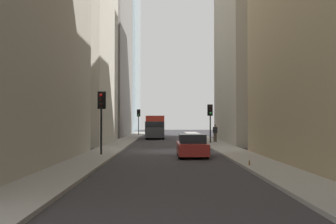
{
  "coord_description": "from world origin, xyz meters",
  "views": [
    {
      "loc": [
        -29.2,
        0.37,
        2.26
      ],
      "look_at": [
        11.36,
        -0.08,
        3.13
      ],
      "focal_mm": 42.52,
      "sensor_mm": 36.0,
      "label": 1
    }
  ],
  "objects_px": {
    "delivery_truck": "(155,127)",
    "traffic_light_midblock": "(210,115)",
    "pedestrian": "(215,132)",
    "traffic_light_foreground": "(101,108)",
    "traffic_light_far_junction": "(139,116)",
    "sedan_red": "(192,146)",
    "discarded_bottle": "(249,163)"
  },
  "relations": [
    {
      "from": "sedan_red",
      "to": "traffic_light_far_junction",
      "type": "distance_m",
      "value": 35.87
    },
    {
      "from": "delivery_truck",
      "to": "sedan_red",
      "type": "relative_size",
      "value": 1.5
    },
    {
      "from": "traffic_light_foreground",
      "to": "traffic_light_far_junction",
      "type": "bearing_deg",
      "value": -0.19
    },
    {
      "from": "sedan_red",
      "to": "traffic_light_far_junction",
      "type": "xyz_separation_m",
      "value": [
        35.37,
        5.55,
        2.27
      ]
    },
    {
      "from": "traffic_light_midblock",
      "to": "traffic_light_foreground",
      "type": "bearing_deg",
      "value": 147.77
    },
    {
      "from": "pedestrian",
      "to": "delivery_truck",
      "type": "bearing_deg",
      "value": 32.71
    },
    {
      "from": "delivery_truck",
      "to": "traffic_light_midblock",
      "type": "height_order",
      "value": "traffic_light_midblock"
    },
    {
      "from": "traffic_light_foreground",
      "to": "delivery_truck",
      "type": "bearing_deg",
      "value": -6.73
    },
    {
      "from": "traffic_light_midblock",
      "to": "traffic_light_far_junction",
      "type": "bearing_deg",
      "value": 20.74
    },
    {
      "from": "delivery_truck",
      "to": "sedan_red",
      "type": "distance_m",
      "value": 24.65
    },
    {
      "from": "traffic_light_foreground",
      "to": "pedestrian",
      "type": "xyz_separation_m",
      "value": [
        14.7,
        -9.05,
        -1.95
      ]
    },
    {
      "from": "delivery_truck",
      "to": "sedan_red",
      "type": "xyz_separation_m",
      "value": [
        -24.48,
        -2.8,
        -0.8
      ]
    },
    {
      "from": "pedestrian",
      "to": "traffic_light_foreground",
      "type": "bearing_deg",
      "value": 148.39
    },
    {
      "from": "traffic_light_far_junction",
      "to": "discarded_bottle",
      "type": "xyz_separation_m",
      "value": [
        -41.3,
        -7.85,
        -2.69
      ]
    },
    {
      "from": "sedan_red",
      "to": "traffic_light_midblock",
      "type": "relative_size",
      "value": 1.17
    },
    {
      "from": "traffic_light_foreground",
      "to": "pedestrian",
      "type": "distance_m",
      "value": 17.38
    },
    {
      "from": "traffic_light_midblock",
      "to": "pedestrian",
      "type": "distance_m",
      "value": 2.31
    },
    {
      "from": "traffic_light_foreground",
      "to": "discarded_bottle",
      "type": "height_order",
      "value": "traffic_light_foreground"
    },
    {
      "from": "delivery_truck",
      "to": "sedan_red",
      "type": "height_order",
      "value": "delivery_truck"
    },
    {
      "from": "traffic_light_far_junction",
      "to": "delivery_truck",
      "type": "bearing_deg",
      "value": -165.8
    },
    {
      "from": "traffic_light_foreground",
      "to": "pedestrian",
      "type": "bearing_deg",
      "value": -31.61
    },
    {
      "from": "delivery_truck",
      "to": "pedestrian",
      "type": "xyz_separation_m",
      "value": [
        -9.62,
        -6.18,
        -0.37
      ]
    },
    {
      "from": "delivery_truck",
      "to": "discarded_bottle",
      "type": "xyz_separation_m",
      "value": [
        -30.41,
        -5.09,
        -1.21
      ]
    },
    {
      "from": "traffic_light_far_junction",
      "to": "traffic_light_foreground",
      "type": "bearing_deg",
      "value": 179.81
    },
    {
      "from": "delivery_truck",
      "to": "discarded_bottle",
      "type": "distance_m",
      "value": 30.86
    },
    {
      "from": "traffic_light_midblock",
      "to": "delivery_truck",
      "type": "bearing_deg",
      "value": 26.71
    },
    {
      "from": "delivery_truck",
      "to": "traffic_light_midblock",
      "type": "distance_m",
      "value": 12.38
    },
    {
      "from": "traffic_light_far_junction",
      "to": "sedan_red",
      "type": "bearing_deg",
      "value": -171.08
    },
    {
      "from": "traffic_light_midblock",
      "to": "pedestrian",
      "type": "xyz_separation_m",
      "value": [
        1.37,
        -0.65,
        -1.74
      ]
    },
    {
      "from": "traffic_light_far_junction",
      "to": "discarded_bottle",
      "type": "bearing_deg",
      "value": -169.24
    },
    {
      "from": "traffic_light_foreground",
      "to": "traffic_light_midblock",
      "type": "relative_size",
      "value": 1.08
    },
    {
      "from": "delivery_truck",
      "to": "traffic_light_far_junction",
      "type": "height_order",
      "value": "traffic_light_far_junction"
    }
  ]
}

